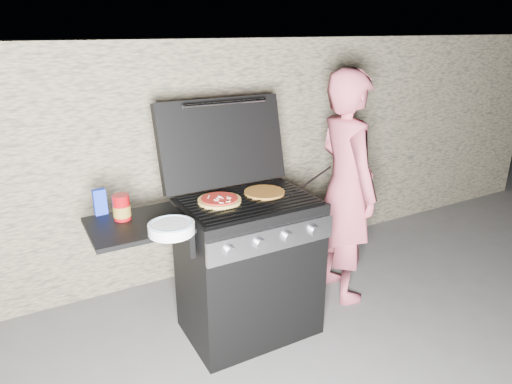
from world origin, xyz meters
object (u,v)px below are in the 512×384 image
pizza_topped (220,200)px  person (346,188)px  gas_grill (213,277)px  sauce_jar (122,207)px

pizza_topped → person: 0.98m
person → gas_grill: bearing=102.7°
pizza_topped → sauce_jar: sauce_jar is taller
gas_grill → sauce_jar: 0.71m
pizza_topped → person: size_ratio=0.16×
pizza_topped → sauce_jar: (-0.56, 0.04, 0.05)m
gas_grill → pizza_topped: (0.08, 0.05, 0.47)m
sauce_jar → person: size_ratio=0.09×
pizza_topped → sauce_jar: size_ratio=1.83×
gas_grill → pizza_topped: pizza_topped is taller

